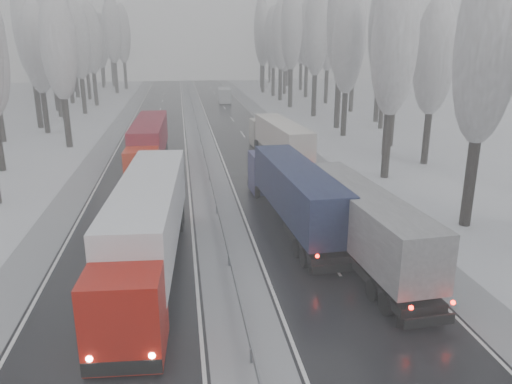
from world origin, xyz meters
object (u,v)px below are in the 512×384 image
object	(u,v)px
truck_blue_box	(292,188)
truck_red_red	(149,142)
truck_cream_box	(279,137)
box_truck_distant	(224,95)
truck_grey_tarp	(353,215)
truck_red_white	(147,224)

from	to	relation	value
truck_blue_box	truck_red_red	xyz separation A→B (m)	(-9.38, 15.48, 0.09)
truck_cream_box	truck_red_red	bearing A→B (deg)	-177.96
truck_cream_box	box_truck_distant	size ratio (longest dim) A/B	2.12
truck_grey_tarp	truck_cream_box	world-z (taller)	truck_grey_tarp
truck_grey_tarp	truck_cream_box	distance (m)	21.92
truck_blue_box	box_truck_distant	bearing A→B (deg)	85.41
truck_cream_box	box_truck_distant	bearing A→B (deg)	86.71
box_truck_distant	truck_red_red	bearing A→B (deg)	-100.32
truck_cream_box	truck_blue_box	bearing A→B (deg)	-103.20
box_truck_distant	truck_red_red	world-z (taller)	truck_red_red
truck_grey_tarp	truck_red_red	size ratio (longest dim) A/B	0.94
truck_blue_box	truck_red_white	bearing A→B (deg)	-148.81
truck_blue_box	truck_cream_box	world-z (taller)	truck_blue_box
box_truck_distant	truck_red_white	size ratio (longest dim) A/B	0.40
truck_red_white	truck_red_red	world-z (taller)	truck_red_white
truck_cream_box	truck_red_red	size ratio (longest dim) A/B	0.92
truck_grey_tarp	truck_red_white	distance (m)	10.54
truck_cream_box	truck_red_white	bearing A→B (deg)	-120.37
truck_red_white	truck_red_red	size ratio (longest dim) A/B	1.08
truck_red_white	truck_red_red	xyz separation A→B (m)	(-1.02, 21.20, -0.19)
truck_blue_box	box_truck_distant	xyz separation A→B (m)	(1.53, 62.23, -0.99)
truck_grey_tarp	box_truck_distant	world-z (taller)	truck_grey_tarp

